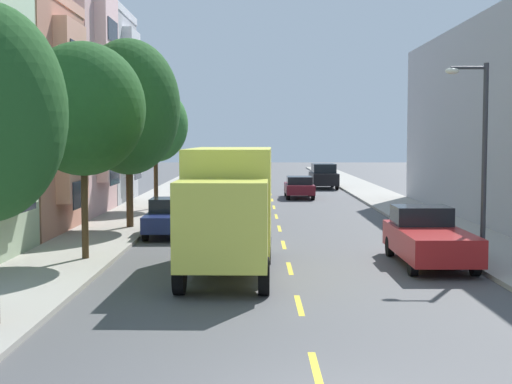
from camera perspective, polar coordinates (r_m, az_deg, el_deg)
ground_plane at (r=40.65m, az=1.63°, el=-1.43°), size 160.00×160.00×0.00m
sidewalk_left at (r=39.12m, az=-8.75°, el=-1.59°), size 3.20×120.00×0.14m
sidewalk_right at (r=39.48m, az=12.06°, el=-1.58°), size 3.20×120.00×0.14m
lane_centerline_dashes at (r=35.18m, az=1.85°, el=-2.28°), size 0.14×47.20×0.01m
townhouse_fourth_rose at (r=39.93m, az=-18.41°, el=6.79°), size 10.75×7.26×12.27m
townhouse_fifth_dove_grey at (r=47.06m, az=-15.56°, el=5.97°), size 10.87×7.26×11.53m
street_tree_second at (r=24.15m, az=-12.76°, el=6.14°), size 3.88×3.88×6.77m
street_tree_third at (r=32.42m, az=-9.42°, el=6.36°), size 4.36×4.36×7.97m
street_tree_farthest at (r=40.72m, az=-7.43°, el=5.07°), size 3.49×3.49×6.50m
street_lamp at (r=24.43m, az=16.76°, el=3.45°), size 1.35×0.28×6.10m
delivery_box_truck at (r=22.01m, az=-1.82°, el=-0.86°), size 2.59×7.89×3.62m
parked_suv_black at (r=58.62m, az=5.33°, el=1.23°), size 1.98×4.81×1.93m
parked_wagon_charcoal at (r=41.12m, az=-4.65°, el=-0.25°), size 1.84×4.71×1.50m
parked_hatchback_navy at (r=30.26m, az=-6.39°, el=-1.92°), size 1.80×4.02×1.50m
parked_pickup_red at (r=24.01m, az=13.10°, el=-3.41°), size 2.02×5.31×1.73m
parked_wagon_teal at (r=53.53m, az=-3.24°, el=0.77°), size 1.82×4.70×1.50m
moving_burgundy_sedan at (r=49.10m, az=3.49°, el=0.40°), size 1.80×4.50×1.43m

